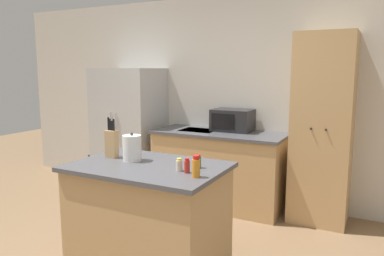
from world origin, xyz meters
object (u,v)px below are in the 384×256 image
Objects in this scene: microwave at (232,120)px; refrigerator at (130,130)px; spice_bottle_green_herb at (198,162)px; fire_extinguisher at (91,172)px; knife_block at (112,143)px; spice_bottle_tall_dark at (187,166)px; spice_bottle_short_red at (179,165)px; pantry_cabinet at (322,129)px; spice_bottle_amber_oil at (196,167)px; kettle at (132,148)px.

refrigerator is at bearing -174.18° from microwave.
spice_bottle_green_herb is 3.01m from fire_extinguisher.
refrigerator is at bearing 138.61° from spice_bottle_green_herb.
knife_block reaches higher than spice_bottle_green_herb.
spice_bottle_tall_dark is at bearing -93.81° from spice_bottle_green_herb.
fire_extinguisher is at bearing 148.64° from spice_bottle_green_herb.
refrigerator reaches higher than microwave.
refrigerator is 17.78× the size of spice_bottle_short_red.
microwave is at bearing 103.26° from spice_bottle_green_herb.
pantry_cabinet is 6.06× the size of knife_block.
knife_block is 0.92m from spice_bottle_amber_oil.
spice_bottle_tall_dark is 1.04× the size of spice_bottle_green_herb.
spice_bottle_tall_dark is 1.14× the size of spice_bottle_short_red.
spice_bottle_short_red is (0.34, -1.95, -0.08)m from microwave.
spice_bottle_short_red is (0.72, -0.11, -0.08)m from knife_block.
refrigerator reaches higher than spice_bottle_tall_dark.
spice_bottle_amber_oil is (0.52, -2.04, -0.05)m from microwave.
refrigerator is 0.82× the size of pantry_cabinet.
microwave is 4.65× the size of spice_bottle_green_herb.
fire_extinguisher is (-1.68, 1.54, -0.87)m from knife_block.
kettle is at bearing -124.52° from pantry_cabinet.
refrigerator is 1.48m from microwave.
pantry_cabinet is 2.29m from knife_block.
spice_bottle_amber_oil is at bearing -15.24° from kettle.
microwave is 4.48× the size of spice_bottle_tall_dark.
knife_block is 2.22× the size of spice_bottle_amber_oil.
knife_block is at bearing -177.95° from spice_bottle_green_herb.
fire_extinguisher is (-2.40, 1.65, -0.78)m from spice_bottle_short_red.
kettle is (0.22, -0.01, -0.02)m from knife_block.
pantry_cabinet reaches higher than kettle.
knife_block is 1.45× the size of kettle.
microwave reaches higher than kettle.
microwave is 1.88m from knife_block.
spice_bottle_amber_oil is 3.22m from fire_extinguisher.
spice_bottle_green_herb is at bearing 4.26° from kettle.
kettle reaches higher than spice_bottle_short_red.
kettle reaches higher than fire_extinguisher.
pantry_cabinet is 19.02× the size of spice_bottle_tall_dark.
spice_bottle_short_red is 3.01m from fire_extinguisher.
kettle is (-0.50, 0.10, 0.06)m from spice_bottle_short_red.
spice_bottle_tall_dark is (-0.65, -1.90, -0.04)m from pantry_cabinet.
microwave reaches higher than spice_bottle_amber_oil.
refrigerator is 2.52m from spice_bottle_green_herb.
pantry_cabinet is 2.01m from spice_bottle_tall_dark.
microwave is 1.98m from spice_bottle_short_red.
kettle is at bearing -3.75° from knife_block.
kettle is at bearing -52.63° from refrigerator.
fire_extinguisher is (-3.13, -0.23, -0.83)m from pantry_cabinet.
spice_bottle_tall_dark is (0.79, -0.13, -0.08)m from knife_block.
spice_bottle_tall_dark is 0.16m from spice_bottle_green_herb.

